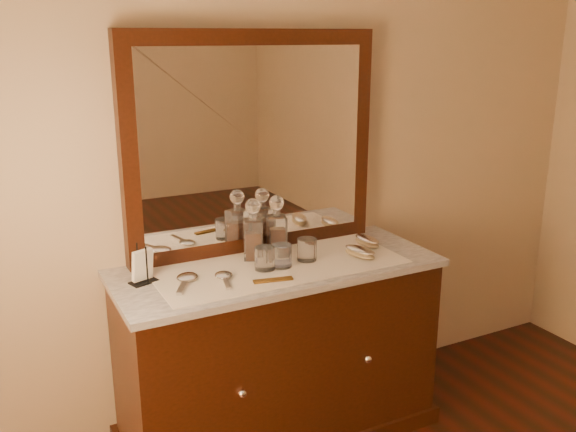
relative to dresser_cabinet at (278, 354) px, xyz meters
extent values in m
plane|color=tan|center=(0.00, 0.29, 0.99)|extent=(4.50, 4.50, 0.00)
cube|color=black|center=(0.00, 0.00, 0.00)|extent=(1.40, 0.55, 0.82)
cube|color=black|center=(0.00, 0.00, -0.37)|extent=(1.46, 0.59, 0.08)
sphere|color=silver|center=(-0.30, -0.28, 0.04)|extent=(0.04, 0.04, 0.04)
sphere|color=silver|center=(0.30, -0.28, 0.04)|extent=(0.04, 0.04, 0.04)
cube|color=silver|center=(0.00, 0.00, 0.42)|extent=(1.44, 0.59, 0.03)
cube|color=black|center=(0.00, 0.25, 0.94)|extent=(1.20, 0.08, 1.00)
cube|color=white|center=(0.00, 0.21, 0.94)|extent=(1.06, 0.01, 0.86)
cube|color=silver|center=(0.00, -0.02, 0.44)|extent=(1.10, 0.45, 0.00)
cylinder|color=white|center=(0.01, 0.00, 0.45)|extent=(0.11, 0.11, 0.01)
cube|color=brown|center=(-0.10, -0.17, 0.45)|extent=(0.17, 0.06, 0.01)
cube|color=black|center=(-0.58, 0.07, 0.44)|extent=(0.12, 0.10, 0.01)
cylinder|color=black|center=(-0.57, 0.04, 0.52)|extent=(0.01, 0.01, 0.16)
cylinder|color=black|center=(-0.59, 0.10, 0.52)|extent=(0.01, 0.01, 0.16)
cube|color=white|center=(-0.58, 0.07, 0.52)|extent=(0.10, 0.07, 0.13)
cube|color=maroon|center=(-0.06, 0.11, 0.51)|extent=(0.09, 0.09, 0.13)
cube|color=white|center=(-0.06, 0.11, 0.53)|extent=(0.11, 0.11, 0.18)
cylinder|color=white|center=(-0.06, 0.11, 0.64)|extent=(0.05, 0.05, 0.03)
sphere|color=white|center=(-0.06, 0.11, 0.69)|extent=(0.09, 0.09, 0.07)
cube|color=maroon|center=(0.06, 0.13, 0.51)|extent=(0.08, 0.08, 0.12)
cube|color=white|center=(0.06, 0.13, 0.53)|extent=(0.10, 0.10, 0.18)
cylinder|color=white|center=(0.06, 0.13, 0.64)|extent=(0.04, 0.04, 0.03)
sphere|color=white|center=(0.06, 0.13, 0.69)|extent=(0.08, 0.08, 0.07)
ellipsoid|color=#9A855E|center=(0.37, -0.09, 0.46)|extent=(0.11, 0.18, 0.02)
ellipsoid|color=silver|center=(0.37, -0.09, 0.48)|extent=(0.11, 0.18, 0.02)
ellipsoid|color=#9A855E|center=(0.49, 0.03, 0.46)|extent=(0.08, 0.16, 0.02)
ellipsoid|color=silver|center=(0.49, 0.03, 0.48)|extent=(0.08, 0.16, 0.02)
ellipsoid|color=silver|center=(-0.41, 0.01, 0.45)|extent=(0.13, 0.14, 0.02)
cube|color=silver|center=(-0.46, -0.07, 0.45)|extent=(0.09, 0.13, 0.01)
ellipsoid|color=silver|center=(-0.27, -0.03, 0.45)|extent=(0.10, 0.11, 0.02)
cube|color=silver|center=(-0.29, -0.12, 0.45)|extent=(0.05, 0.12, 0.01)
cylinder|color=white|center=(0.14, -0.01, 0.49)|extent=(0.09, 0.09, 0.10)
cylinder|color=white|center=(0.00, -0.04, 0.49)|extent=(0.09, 0.09, 0.10)
cylinder|color=white|center=(-0.08, -0.03, 0.49)|extent=(0.09, 0.09, 0.10)
camera|label=1|loc=(-1.13, -2.30, 1.41)|focal=38.76mm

